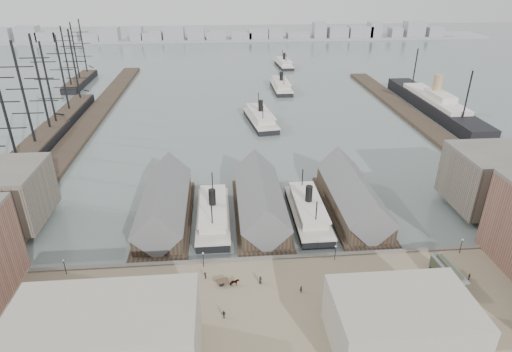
{
  "coord_description": "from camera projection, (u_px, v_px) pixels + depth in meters",
  "views": [
    {
      "loc": [
        -9.92,
        -84.98,
        62.77
      ],
      "look_at": [
        0.0,
        30.0,
        6.0
      ],
      "focal_mm": 30.0,
      "sensor_mm": 36.0,
      "label": 1
    }
  ],
  "objects": [
    {
      "name": "ground",
      "position": [
        267.0,
        252.0,
        104.45
      ],
      "size": [
        900.0,
        900.0,
        0.0
      ],
      "primitive_type": "plane",
      "color": "#525F5D",
      "rests_on": "ground"
    },
    {
      "name": "quay",
      "position": [
        277.0,
        307.0,
        86.13
      ],
      "size": [
        180.0,
        30.0,
        2.0
      ],
      "primitive_type": "cube",
      "color": "#776850",
      "rests_on": "ground"
    },
    {
      "name": "seawall",
      "position": [
        269.0,
        261.0,
        99.29
      ],
      "size": [
        180.0,
        1.2,
        2.3
      ],
      "primitive_type": "cube",
      "color": "#59544C",
      "rests_on": "ground"
    },
    {
      "name": "west_wharf",
      "position": [
        89.0,
        123.0,
        188.25
      ],
      "size": [
        10.0,
        220.0,
        1.6
      ],
      "primitive_type": "cube",
      "color": "#2D231C",
      "rests_on": "ground"
    },
    {
      "name": "east_wharf",
      "position": [
        418.0,
        121.0,
        190.57
      ],
      "size": [
        10.0,
        180.0,
        1.6
      ],
      "primitive_type": "cube",
      "color": "#2D231C",
      "rests_on": "ground"
    },
    {
      "name": "ferry_shed_west",
      "position": [
        164.0,
        205.0,
        115.48
      ],
      "size": [
        14.0,
        42.0,
        12.6
      ],
      "color": "#2D231C",
      "rests_on": "ground"
    },
    {
      "name": "ferry_shed_center",
      "position": [
        260.0,
        201.0,
        117.49
      ],
      "size": [
        14.0,
        42.0,
        12.6
      ],
      "color": "#2D231C",
      "rests_on": "ground"
    },
    {
      "name": "ferry_shed_east",
      "position": [
        353.0,
        197.0,
        119.49
      ],
      "size": [
        14.0,
        42.0,
        12.6
      ],
      "color": "#2D231C",
      "rests_on": "ground"
    },
    {
      "name": "warehouse_east_back",
      "position": [
        504.0,
        179.0,
        118.91
      ],
      "size": [
        28.0,
        20.0,
        15.0
      ],
      "primitive_type": "cube",
      "color": "#60564C",
      "rests_on": "east_land"
    },
    {
      "name": "street_bldg_center",
      "position": [
        401.0,
        323.0,
        74.29
      ],
      "size": [
        24.0,
        16.0,
        10.0
      ],
      "primitive_type": "cube",
      "color": "gray",
      "rests_on": "quay"
    },
    {
      "name": "street_bldg_west",
      "position": [
        106.0,
        338.0,
        70.0
      ],
      "size": [
        30.0,
        16.0,
        12.0
      ],
      "primitive_type": "cube",
      "color": "gray",
      "rests_on": "quay"
    },
    {
      "name": "lamp_post_far_w",
      "position": [
        64.0,
        264.0,
        92.64
      ],
      "size": [
        0.44,
        0.44,
        3.92
      ],
      "color": "black",
      "rests_on": "quay"
    },
    {
      "name": "lamp_post_near_w",
      "position": [
        203.0,
        257.0,
        94.95
      ],
      "size": [
        0.44,
        0.44,
        3.92
      ],
      "color": "black",
      "rests_on": "quay"
    },
    {
      "name": "lamp_post_near_e",
      "position": [
        336.0,
        250.0,
        97.27
      ],
      "size": [
        0.44,
        0.44,
        3.92
      ],
      "color": "black",
      "rests_on": "quay"
    },
    {
      "name": "lamp_post_far_e",
      "position": [
        462.0,
        243.0,
        99.58
      ],
      "size": [
        0.44,
        0.44,
        3.92
      ],
      "color": "black",
      "rests_on": "quay"
    },
    {
      "name": "far_shore",
      "position": [
        226.0,
        36.0,
        401.28
      ],
      "size": [
        500.0,
        40.0,
        15.72
      ],
      "color": "gray",
      "rests_on": "ground"
    },
    {
      "name": "ferry_docked_west",
      "position": [
        213.0,
        214.0,
        115.83
      ],
      "size": [
        8.73,
        29.1,
        10.39
      ],
      "color": "black",
      "rests_on": "ground"
    },
    {
      "name": "ferry_docked_east",
      "position": [
        308.0,
        210.0,
        117.43
      ],
      "size": [
        8.83,
        29.43,
        10.51
      ],
      "color": "black",
      "rests_on": "ground"
    },
    {
      "name": "ferry_open_near",
      "position": [
        261.0,
        118.0,
        188.36
      ],
      "size": [
        13.78,
        32.62,
        11.29
      ],
      "rotation": [
        0.0,
        0.0,
        0.14
      ],
      "color": "black",
      "rests_on": "ground"
    },
    {
      "name": "ferry_open_mid",
      "position": [
        281.0,
        86.0,
        239.35
      ],
      "size": [
        9.57,
        30.6,
        10.88
      ],
      "rotation": [
        0.0,
        0.0,
        0.01
      ],
      "color": "black",
      "rests_on": "ground"
    },
    {
      "name": "ferry_open_far",
      "position": [
        284.0,
        63.0,
        295.09
      ],
      "size": [
        10.4,
        28.54,
        10.0
      ],
      "rotation": [
        0.0,
        0.0,
        0.07
      ],
      "color": "black",
      "rests_on": "ground"
    },
    {
      "name": "sailing_ship_near",
      "position": [
        28.0,
        154.0,
        151.66
      ],
      "size": [
        9.88,
        68.08,
        40.63
      ],
      "color": "black",
      "rests_on": "ground"
    },
    {
      "name": "sailing_ship_mid",
      "position": [
        70.0,
        112.0,
        196.58
      ],
      "size": [
        8.92,
        51.53,
        36.67
      ],
      "color": "black",
      "rests_on": "ground"
    },
    {
      "name": "sailing_ship_far",
      "position": [
        80.0,
        80.0,
        251.48
      ],
      "size": [
        8.5,
        47.21,
        34.93
      ],
      "color": "black",
      "rests_on": "ground"
    },
    {
      "name": "ocean_steamer",
      "position": [
        434.0,
        104.0,
        204.14
      ],
      "size": [
        12.03,
        87.88,
        17.58
      ],
      "color": "black",
      "rests_on": "ground"
    },
    {
      "name": "tram",
      "position": [
        448.0,
        274.0,
        90.77
      ],
      "size": [
        3.59,
        10.69,
        3.74
      ],
      "rotation": [
        0.0,
        0.0,
        0.08
      ],
      "color": "black",
      "rests_on": "quay"
    },
    {
      "name": "horse_cart_left",
      "position": [
        108.0,
        299.0,
        85.7
      ],
      "size": [
        4.88,
        2.62,
        1.69
      ],
      "rotation": [
        0.0,
        0.0,
        1.3
      ],
      "color": "black",
      "rests_on": "quay"
    },
    {
      "name": "horse_cart_center",
      "position": [
        231.0,
        282.0,
        90.13
      ],
      "size": [
        5.03,
        2.36,
        1.66
      ],
      "rotation": [
        0.0,
        0.0,
        1.82
      ],
      "color": "black",
      "rests_on": "quay"
    },
    {
      "name": "horse_cart_right",
      "position": [
        341.0,
        309.0,
        83.22
      ],
      "size": [
        4.85,
        3.03,
        1.64
      ],
      "rotation": [
        0.0,
        0.0,
        1.92
      ],
      "color": "black",
      "rests_on": "quay"
    },
    {
      "name": "pedestrian_0",
      "position": [
        39.0,
        295.0,
        86.69
      ],
      "size": [
        0.7,
        0.64,
        1.57
      ],
      "primitive_type": "imported",
      "rotation": [
        0.0,
        0.0,
        0.5
      ],
      "color": "black",
      "rests_on": "quay"
    },
    {
      "name": "pedestrian_1",
      "position": [
        100.0,
        298.0,
        85.8
      ],
      "size": [
        0.99,
        0.98,
        1.61
      ],
      "primitive_type": "imported",
      "rotation": [
        0.0,
        0.0,
        5.54
      ],
      "color": "black",
      "rests_on": "quay"
    },
    {
      "name": "pedestrian_2",
      "position": [
        205.0,
        276.0,
        92.11
      ],
      "size": [
        1.07,
        1.21,
        1.62
      ],
      "primitive_type": "imported",
      "rotation": [
        0.0,
        0.0,
        5.28
      ],
      "color": "black",
      "rests_on": "quay"
    },
    {
      "name": "pedestrian_3",
      "position": [
        224.0,
        314.0,
        81.83
      ],
      "size": [
        1.03,
        0.46,
        1.74
      ],
      "primitive_type": "imported",
      "rotation": [
        0.0,
        0.0,
        6.25
      ],
      "color": "black",
      "rests_on": "quay"
    },
    {
      "name": "pedestrian_4",
      "position": [
        260.0,
        280.0,
        90.74
      ],
      "size": [
        1.03,
        0.98,
        1.77
      ],
      "primitive_type": "imported",
      "rotation": [
        0.0,
        0.0,
        0.69
      ],
      "color": "black",
      "rests_on": "quay"
    },
    {
      "name": "pedestrian_5",
      "position": [
        301.0,
        289.0,
        88.24
      ],
      "size": [
        0.71,
        0.68,
        1.57
      ],
      "primitive_type": "imported",
      "rotation": [
        0.0,
        0.0,
        5.62
      ],
      "color": "black",
      "rests_on": "quay"
    },
    {
      "name": "pedestrian_6",
      "position": [
        392.0,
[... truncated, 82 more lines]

